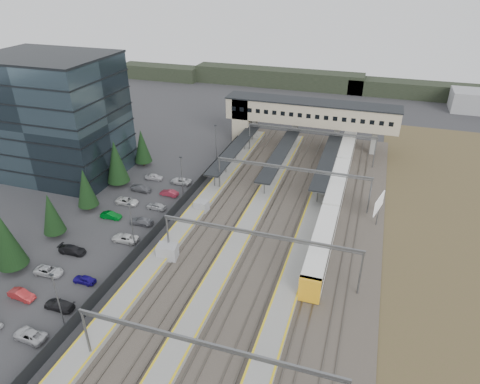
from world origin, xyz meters
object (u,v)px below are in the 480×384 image
(relay_cabin_far, at_px, (202,206))
(footbridge, at_px, (299,114))
(office_building, at_px, (56,117))
(relay_cabin_near, at_px, (168,252))
(billboard, at_px, (379,204))
(train, at_px, (337,188))

(relay_cabin_far, bearing_deg, footbridge, 74.59)
(office_building, xyz_separation_m, relay_cabin_near, (34.14, -20.85, -10.96))
(billboard, bearing_deg, office_building, -179.44)
(footbridge, relative_size, train, 0.67)
(train, relative_size, billboard, 11.47)
(office_building, relative_size, relay_cabin_near, 7.43)
(office_building, xyz_separation_m, footbridge, (43.70, 30.00, -4.26))
(office_building, bearing_deg, relay_cabin_far, -10.72)
(relay_cabin_near, distance_m, billboard, 36.58)
(relay_cabin_far, xyz_separation_m, billboard, (30.02, 7.01, 1.92))
(train, distance_m, billboard, 9.47)
(relay_cabin_far, xyz_separation_m, train, (22.32, 12.45, 1.02))
(footbridge, bearing_deg, relay_cabin_near, -100.65)
(train, bearing_deg, relay_cabin_far, -150.85)
(footbridge, distance_m, billboard, 35.87)
(train, height_order, billboard, billboard)
(relay_cabin_near, distance_m, relay_cabin_far, 14.48)
(relay_cabin_near, bearing_deg, footbridge, 79.35)
(relay_cabin_near, relative_size, train, 0.05)
(relay_cabin_far, bearing_deg, relay_cabin_near, -88.16)
(train, bearing_deg, relay_cabin_near, -129.07)
(footbridge, distance_m, train, 27.53)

